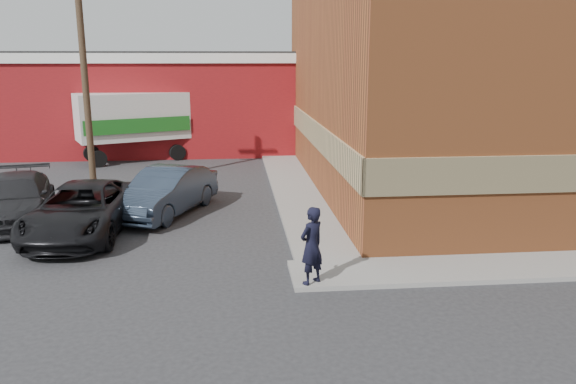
{
  "coord_description": "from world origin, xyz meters",
  "views": [
    {
      "loc": [
        -1.84,
        -13.78,
        5.3
      ],
      "look_at": [
        -0.31,
        1.76,
        1.54
      ],
      "focal_mm": 35.0,
      "sensor_mm": 36.0,
      "label": 1
    }
  ],
  "objects_px": {
    "suv_a": "(82,210)",
    "box_truck": "(146,121)",
    "brick_building": "(483,73)",
    "sedan": "(166,192)",
    "utility_pole": "(84,72)",
    "man": "(312,246)",
    "warehouse": "(161,101)",
    "suv_b": "(16,199)"
  },
  "relations": [
    {
      "from": "sedan",
      "to": "suv_b",
      "type": "height_order",
      "value": "sedan"
    },
    {
      "from": "warehouse",
      "to": "utility_pole",
      "type": "xyz_separation_m",
      "value": [
        -1.5,
        -11.0,
        1.93
      ]
    },
    {
      "from": "suv_a",
      "to": "sedan",
      "type": "bearing_deg",
      "value": 45.35
    },
    {
      "from": "brick_building",
      "to": "suv_a",
      "type": "bearing_deg",
      "value": -158.78
    },
    {
      "from": "warehouse",
      "to": "utility_pole",
      "type": "relative_size",
      "value": 1.81
    },
    {
      "from": "brick_building",
      "to": "sedan",
      "type": "xyz_separation_m",
      "value": [
        -12.67,
        -3.71,
        -3.88
      ]
    },
    {
      "from": "suv_a",
      "to": "box_truck",
      "type": "relative_size",
      "value": 0.75
    },
    {
      "from": "warehouse",
      "to": "suv_b",
      "type": "bearing_deg",
      "value": -101.36
    },
    {
      "from": "warehouse",
      "to": "sedan",
      "type": "relative_size",
      "value": 3.35
    },
    {
      "from": "suv_b",
      "to": "utility_pole",
      "type": "bearing_deg",
      "value": 57.38
    },
    {
      "from": "warehouse",
      "to": "utility_pole",
      "type": "distance_m",
      "value": 11.27
    },
    {
      "from": "suv_a",
      "to": "utility_pole",
      "type": "bearing_deg",
      "value": 103.02
    },
    {
      "from": "warehouse",
      "to": "man",
      "type": "xyz_separation_m",
      "value": [
        5.91,
        -21.55,
        -1.76
      ]
    },
    {
      "from": "man",
      "to": "suv_b",
      "type": "bearing_deg",
      "value": -73.87
    },
    {
      "from": "brick_building",
      "to": "suv_b",
      "type": "distance_m",
      "value": 18.41
    },
    {
      "from": "utility_pole",
      "to": "box_truck",
      "type": "xyz_separation_m",
      "value": [
        1.14,
        7.2,
        -2.71
      ]
    },
    {
      "from": "man",
      "to": "box_truck",
      "type": "distance_m",
      "value": 18.85
    },
    {
      "from": "warehouse",
      "to": "brick_building",
      "type": "bearing_deg",
      "value": -37.2
    },
    {
      "from": "suv_a",
      "to": "box_truck",
      "type": "height_order",
      "value": "box_truck"
    },
    {
      "from": "brick_building",
      "to": "utility_pole",
      "type": "xyz_separation_m",
      "value": [
        -16.0,
        0.0,
        0.06
      ]
    },
    {
      "from": "suv_a",
      "to": "suv_b",
      "type": "relative_size",
      "value": 1.08
    },
    {
      "from": "brick_building",
      "to": "man",
      "type": "height_order",
      "value": "brick_building"
    },
    {
      "from": "utility_pole",
      "to": "suv_a",
      "type": "xyz_separation_m",
      "value": [
        1.03,
        -5.81,
        -3.97
      ]
    },
    {
      "from": "man",
      "to": "suv_a",
      "type": "distance_m",
      "value": 7.95
    },
    {
      "from": "man",
      "to": "suv_a",
      "type": "bearing_deg",
      "value": -74.49
    },
    {
      "from": "suv_b",
      "to": "box_truck",
      "type": "bearing_deg",
      "value": 64.61
    },
    {
      "from": "man",
      "to": "suv_b",
      "type": "xyz_separation_m",
      "value": [
        -8.94,
        6.49,
        -0.3
      ]
    },
    {
      "from": "man",
      "to": "suv_b",
      "type": "distance_m",
      "value": 11.05
    },
    {
      "from": "suv_a",
      "to": "warehouse",
      "type": "bearing_deg",
      "value": 91.35
    },
    {
      "from": "utility_pole",
      "to": "box_truck",
      "type": "height_order",
      "value": "utility_pole"
    },
    {
      "from": "brick_building",
      "to": "man",
      "type": "distance_m",
      "value": 14.07
    },
    {
      "from": "brick_building",
      "to": "warehouse",
      "type": "relative_size",
      "value": 1.12
    },
    {
      "from": "suv_a",
      "to": "suv_b",
      "type": "distance_m",
      "value": 3.1
    },
    {
      "from": "sedan",
      "to": "suv_b",
      "type": "xyz_separation_m",
      "value": [
        -4.85,
        -0.35,
        -0.05
      ]
    },
    {
      "from": "brick_building",
      "to": "warehouse",
      "type": "height_order",
      "value": "brick_building"
    },
    {
      "from": "utility_pole",
      "to": "box_truck",
      "type": "distance_m",
      "value": 7.78
    },
    {
      "from": "man",
      "to": "suv_a",
      "type": "relative_size",
      "value": 0.33
    },
    {
      "from": "man",
      "to": "brick_building",
      "type": "bearing_deg",
      "value": -167.04
    },
    {
      "from": "utility_pole",
      "to": "warehouse",
      "type": "bearing_deg",
      "value": 82.23
    },
    {
      "from": "brick_building",
      "to": "box_truck",
      "type": "bearing_deg",
      "value": 154.12
    },
    {
      "from": "utility_pole",
      "to": "brick_building",
      "type": "bearing_deg",
      "value": -0.02
    },
    {
      "from": "man",
      "to": "sedan",
      "type": "xyz_separation_m",
      "value": [
        -4.09,
        6.83,
        -0.25
      ]
    }
  ]
}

